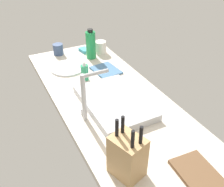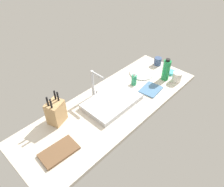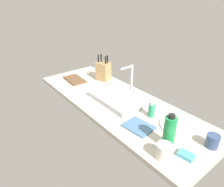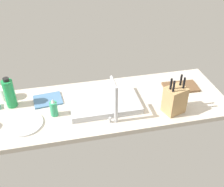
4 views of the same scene
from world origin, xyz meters
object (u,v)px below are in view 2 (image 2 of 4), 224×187
object	(u,v)px
sink_basin	(112,102)
water_bottle	(166,70)
ceramic_cup	(177,77)
coffee_mug	(158,61)
dish_towel	(151,89)
cutting_board	(59,152)
dinner_plate	(142,73)
soap_bottle	(134,79)
dish_sponge	(171,72)
faucet	(94,82)
knife_block	(56,112)

from	to	relation	value
sink_basin	water_bottle	size ratio (longest dim) A/B	2.12
ceramic_cup	coffee_mug	bearing A→B (deg)	68.11
dish_towel	coffee_mug	bearing A→B (deg)	26.98
cutting_board	sink_basin	bearing A→B (deg)	7.64
ceramic_cup	dinner_plate	bearing A→B (deg)	113.00
soap_bottle	ceramic_cup	size ratio (longest dim) A/B	1.39
coffee_mug	dish_sponge	bearing A→B (deg)	-102.55
faucet	knife_block	distance (cm)	41.20
dinner_plate	dish_sponge	xyz separation A→B (cm)	(21.58, -21.53, 0.60)
dish_sponge	water_bottle	bearing A→B (deg)	-177.61
water_bottle	ceramic_cup	size ratio (longest dim) A/B	2.41
coffee_mug	dinner_plate	bearing A→B (deg)	176.65
knife_block	soap_bottle	size ratio (longest dim) A/B	2.04
dinner_plate	dish_towel	size ratio (longest dim) A/B	1.23
water_bottle	dinner_plate	bearing A→B (deg)	111.53
cutting_board	ceramic_cup	distance (cm)	130.37
knife_block	cutting_board	size ratio (longest dim) A/B	1.03
knife_block	dinner_plate	size ratio (longest dim) A/B	1.10
water_bottle	cutting_board	bearing A→B (deg)	177.81
sink_basin	knife_block	size ratio (longest dim) A/B	1.80
faucet	dish_sponge	world-z (taller)	faucet
dish_towel	soap_bottle	bearing A→B (deg)	103.36
knife_block	cutting_board	distance (cm)	31.66
coffee_mug	ceramic_cup	world-z (taller)	ceramic_cup
cutting_board	dish_towel	world-z (taller)	cutting_board
knife_block	water_bottle	bearing A→B (deg)	-33.73
cutting_board	water_bottle	distance (cm)	124.94
faucet	cutting_board	distance (cm)	64.88
faucet	water_bottle	bearing A→B (deg)	-24.47
faucet	dish_sponge	xyz separation A→B (cm)	(79.71, -29.89, -14.83)
soap_bottle	dish_towel	bearing A→B (deg)	-76.64
water_bottle	dish_sponge	size ratio (longest dim) A/B	2.52
cutting_board	dinner_plate	size ratio (longest dim) A/B	1.07
dinner_plate	ceramic_cup	size ratio (longest dim) A/B	2.58
faucet	soap_bottle	bearing A→B (deg)	-19.66
faucet	cutting_board	xyz separation A→B (cm)	(-57.63, -25.67, -15.13)
faucet	ceramic_cup	bearing A→B (deg)	-29.48
sink_basin	dinner_plate	distance (cm)	55.41
ceramic_cup	dish_sponge	xyz separation A→B (cm)	(7.89, 10.72, -3.50)
faucet	knife_block	world-z (taller)	faucet
sink_basin	faucet	world-z (taller)	faucet
cutting_board	dinner_plate	world-z (taller)	cutting_board
water_bottle	faucet	bearing A→B (deg)	155.53
sink_basin	dish_towel	distance (cm)	41.40
dish_towel	dish_sponge	distance (cm)	37.16
dish_towel	faucet	bearing A→B (deg)	143.89
sink_basin	coffee_mug	size ratio (longest dim) A/B	5.71
knife_block	dish_towel	world-z (taller)	knife_block
sink_basin	soap_bottle	xyz separation A→B (cm)	(34.96, 3.73, 3.53)
coffee_mug	dish_towel	bearing A→B (deg)	-153.02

